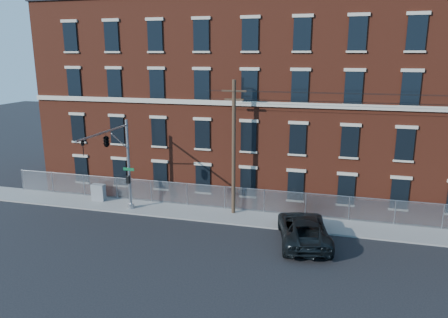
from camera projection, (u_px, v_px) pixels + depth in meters
ground at (183, 242)px, 27.46m from camera, size 140.00×140.00×0.00m
sidewalk at (372, 230)px, 29.13m from camera, size 65.00×3.00×0.12m
mill_building at (372, 100)px, 35.56m from camera, size 55.30×14.32×16.30m
chain_link_fence at (372, 210)px, 30.11m from camera, size 59.06×0.06×1.85m
traffic_signal_mast at (112, 149)px, 29.71m from camera, size 0.90×6.75×7.00m
utility_pole_near at (234, 146)px, 30.93m from camera, size 1.80×0.28×10.00m
pickup_truck at (303, 229)px, 27.23m from camera, size 4.21×6.93×1.80m
utility_cabinet at (99, 192)px, 34.74m from camera, size 1.10×0.55×1.37m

